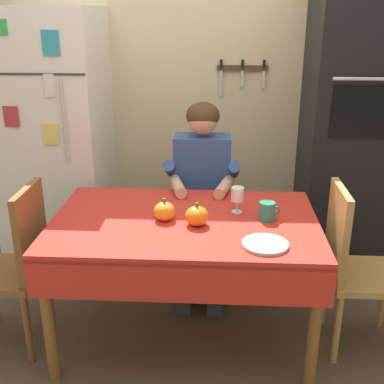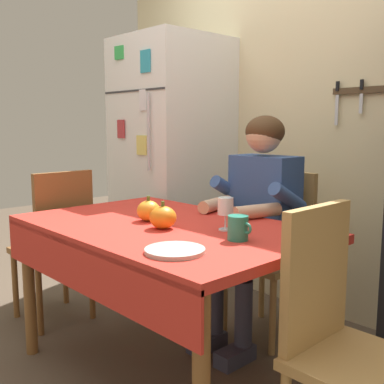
# 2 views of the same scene
# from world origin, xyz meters

# --- Properties ---
(ground_plane) EXTENTS (10.00, 10.00, 0.00)m
(ground_plane) POSITION_xyz_m (0.00, 0.00, 0.00)
(ground_plane) COLOR brown
(ground_plane) RESTS_ON ground
(back_wall_assembly) EXTENTS (3.70, 0.13, 2.60)m
(back_wall_assembly) POSITION_xyz_m (0.05, 1.35, 1.30)
(back_wall_assembly) COLOR beige
(back_wall_assembly) RESTS_ON ground
(refrigerator) EXTENTS (0.68, 0.71, 1.80)m
(refrigerator) POSITION_xyz_m (-0.95, 0.96, 0.90)
(refrigerator) COLOR white
(refrigerator) RESTS_ON ground
(dining_table) EXTENTS (1.40, 0.90, 0.74)m
(dining_table) POSITION_xyz_m (0.00, 0.08, 0.66)
(dining_table) COLOR brown
(dining_table) RESTS_ON ground
(chair_behind_person) EXTENTS (0.40, 0.40, 0.93)m
(chair_behind_person) POSITION_xyz_m (0.07, 0.87, 0.51)
(chair_behind_person) COLOR tan
(chair_behind_person) RESTS_ON ground
(seated_person) EXTENTS (0.47, 0.55, 1.25)m
(seated_person) POSITION_xyz_m (0.07, 0.68, 0.74)
(seated_person) COLOR #38384C
(seated_person) RESTS_ON ground
(chair_left_side) EXTENTS (0.40, 0.40, 0.93)m
(chair_left_side) POSITION_xyz_m (-0.90, 0.01, 0.51)
(chair_left_side) COLOR brown
(chair_left_side) RESTS_ON ground
(chair_right_side) EXTENTS (0.40, 0.40, 0.93)m
(chair_right_side) POSITION_xyz_m (0.90, 0.10, 0.51)
(chair_right_side) COLOR tan
(chair_right_side) RESTS_ON ground
(coffee_mug) EXTENTS (0.11, 0.08, 0.10)m
(coffee_mug) POSITION_xyz_m (0.43, 0.12, 0.79)
(coffee_mug) COLOR #237F66
(coffee_mug) RESTS_ON dining_table
(wine_glass) EXTENTS (0.07, 0.07, 0.14)m
(wine_glass) POSITION_xyz_m (0.28, 0.21, 0.84)
(wine_glass) COLOR white
(wine_glass) RESTS_ON dining_table
(pumpkin_large) EXTENTS (0.12, 0.12, 0.12)m
(pumpkin_large) POSITION_xyz_m (0.07, 0.03, 0.79)
(pumpkin_large) COLOR orange
(pumpkin_large) RESTS_ON dining_table
(pumpkin_medium) EXTENTS (0.11, 0.11, 0.12)m
(pumpkin_medium) POSITION_xyz_m (-0.10, 0.08, 0.79)
(pumpkin_medium) COLOR orange
(pumpkin_medium) RESTS_ON dining_table
(serving_tray) EXTENTS (0.22, 0.22, 0.02)m
(serving_tray) POSITION_xyz_m (0.40, -0.19, 0.75)
(serving_tray) COLOR #B7B2A8
(serving_tray) RESTS_ON dining_table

